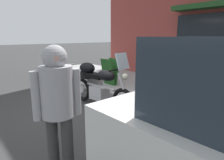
% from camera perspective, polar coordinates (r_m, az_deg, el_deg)
% --- Properties ---
extents(ground_plane, '(80.00, 80.00, 0.00)m').
position_cam_1_polar(ground_plane, '(4.76, -7.54, -8.85)').
color(ground_plane, '#323232').
extents(touring_motorcycle, '(2.11, 0.62, 1.39)m').
position_cam_1_polar(touring_motorcycle, '(4.90, -4.13, -0.79)').
color(touring_motorcycle, black).
rests_on(touring_motorcycle, ground_plane).
extents(parked_bicycle, '(1.68, 0.51, 0.93)m').
position_cam_1_polar(parked_bicycle, '(6.88, -13.76, 0.85)').
color(parked_bicycle, black).
rests_on(parked_bicycle, ground_plane).
extents(pedestrian_walking, '(0.48, 0.54, 1.65)m').
position_cam_1_polar(pedestrian_walking, '(2.38, -15.62, -5.07)').
color(pedestrian_walking, '#363636').
rests_on(pedestrian_walking, ground_plane).
extents(sandwich_board_sign, '(0.55, 0.40, 0.87)m').
position_cam_1_polar(sandwich_board_sign, '(6.63, -0.54, 2.45)').
color(sandwich_board_sign, '#1E511E').
rests_on(sandwich_board_sign, sidewalk_curb).
extents(second_bicycle_by_cafe, '(1.71, 0.55, 0.92)m').
position_cam_1_polar(second_bicycle_by_cafe, '(7.89, -16.71, 2.10)').
color(second_bicycle_by_cafe, black).
rests_on(second_bicycle_by_cafe, ground_plane).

